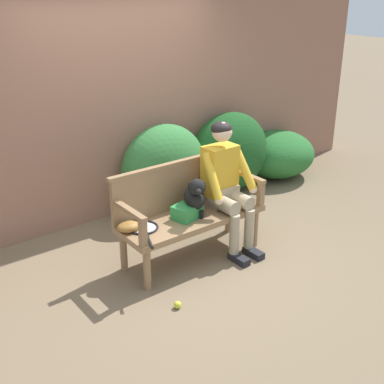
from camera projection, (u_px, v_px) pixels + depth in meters
ground_plane at (192, 257)px, 5.15m from camera, size 40.00×40.00×0.00m
brick_garden_fence at (111, 102)px, 5.74m from camera, size 8.00×0.30×2.65m
hedge_bush_far_left at (162, 170)px, 6.03m from camera, size 0.92×0.70×1.02m
hedge_bush_mid_left at (230, 152)px, 6.58m from camera, size 1.13×0.78×1.06m
hedge_bush_far_right at (164, 169)px, 6.00m from camera, size 1.10×0.75×1.08m
hedge_bush_mid_right at (276, 154)px, 7.17m from camera, size 1.11×1.03×0.65m
garden_bench at (192, 221)px, 4.99m from camera, size 1.50×0.54×0.47m
bench_backrest at (177, 184)px, 5.04m from camera, size 1.54×0.06×0.50m
bench_armrest_left_end at (134, 219)px, 4.42m from camera, size 0.06×0.54×0.28m
bench_armrest_right_end at (252, 183)px, 5.22m from camera, size 0.06×0.54×0.28m
person_seated at (225, 181)px, 5.08m from camera, size 0.56×0.67×1.34m
dog_on_bench at (195, 196)px, 4.86m from camera, size 0.32×0.42×0.43m
tennis_racket at (144, 229)px, 4.68m from camera, size 0.38×0.58×0.03m
baseball_glove at (129, 227)px, 4.64m from camera, size 0.24×0.20×0.09m
sports_bag at (187, 211)px, 4.89m from camera, size 0.32×0.26×0.14m
tennis_ball at (178, 305)px, 4.34m from camera, size 0.07×0.07×0.07m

